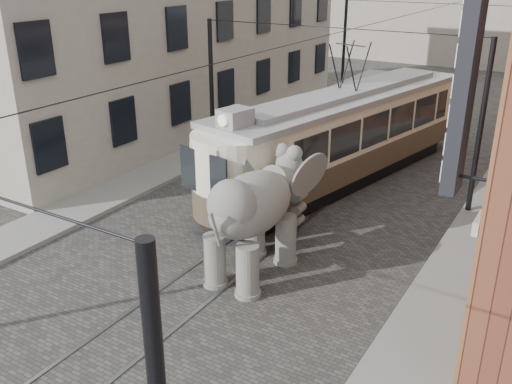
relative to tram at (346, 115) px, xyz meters
The scene contains 8 objects.
ground 7.23m from the tram, 91.64° to the right, with size 120.00×120.00×0.00m, color #413F3C.
tram_rails 7.23m from the tram, 91.64° to the right, with size 1.54×80.00×0.02m, color slate, non-canonical shape.
sidewalk_right 9.25m from the tram, 49.15° to the right, with size 2.00×60.00×0.15m, color slate.
sidewalk_left 9.83m from the tram, 134.90° to the right, with size 2.00×60.00×0.15m, color slate.
stucco_building 11.89m from the tram, 163.65° to the left, with size 7.00×24.00×10.00m, color gray.
catenary 1.79m from the tram, 102.88° to the right, with size 11.00×30.20×6.00m, color black, non-canonical shape.
tram is the anchor object (origin of this frame).
elephant 8.15m from the tram, 85.04° to the right, with size 2.93×5.32×3.26m, color slate, non-canonical shape.
Camera 1 is at (8.24, -13.18, 8.19)m, focal length 39.78 mm.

